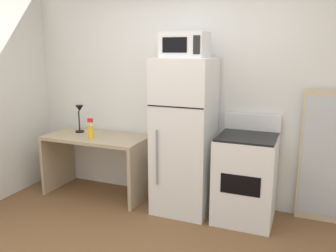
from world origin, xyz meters
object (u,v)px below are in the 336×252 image
desk (97,153)px  desk_lamp (79,114)px  leaning_mirror (322,157)px  microwave (185,45)px  oven_range (245,177)px  spray_bottle (91,131)px  refrigerator (185,136)px

desk → desk_lamp: bearing=165.0°
leaning_mirror → desk_lamp: bearing=-176.1°
microwave → leaning_mirror: size_ratio=0.33×
desk_lamp → oven_range: (2.12, -0.06, -0.52)m
spray_bottle → microwave: 1.49m
microwave → leaning_mirror: (1.41, 0.29, -1.13)m
desk_lamp → leaning_mirror: bearing=3.9°
desk → desk_lamp: desk_lamp is taller
desk → desk_lamp: size_ratio=3.56×
microwave → oven_range: (0.68, 0.03, -1.36)m
spray_bottle → microwave: size_ratio=0.54×
refrigerator → desk: bearing=-179.8°
desk → desk_lamp: 0.55m
spray_bottle → oven_range: size_ratio=0.23×
spray_bottle → oven_range: oven_range is taller
desk_lamp → oven_range: size_ratio=0.32×
desk_lamp → leaning_mirror: leaning_mirror is taller
desk → spray_bottle: size_ratio=5.05×
refrigerator → microwave: (0.00, -0.02, 0.98)m
desk_lamp → refrigerator: bearing=-2.9°
microwave → oven_range: bearing=2.6°
spray_bottle → oven_range: 1.85m
refrigerator → desk_lamp: bearing=177.1°
desk → refrigerator: 1.19m
desk_lamp → spray_bottle: desk_lamp is taller
refrigerator → oven_range: (0.68, 0.01, -0.38)m
desk → spray_bottle: spray_bottle is taller
spray_bottle → oven_range: bearing=5.0°
spray_bottle → oven_range: (1.80, 0.16, -0.38)m
refrigerator → microwave: size_ratio=3.70×
refrigerator → leaning_mirror: (1.41, 0.26, -0.15)m
desk → spray_bottle: (0.03, -0.14, 0.32)m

